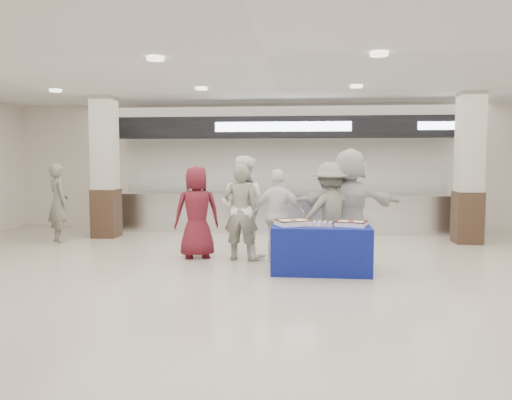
# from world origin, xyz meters

# --- Properties ---
(ground) EXTENTS (14.00, 14.00, 0.00)m
(ground) POSITION_xyz_m (0.00, 0.00, 0.00)
(ground) COLOR beige
(ground) RESTS_ON ground
(serving_line) EXTENTS (8.70, 0.85, 2.80)m
(serving_line) POSITION_xyz_m (0.00, 5.40, 1.16)
(serving_line) COLOR silver
(serving_line) RESTS_ON ground
(column_left) EXTENTS (0.55, 0.55, 3.20)m
(column_left) POSITION_xyz_m (-4.00, 4.20, 1.53)
(column_left) COLOR #352318
(column_left) RESTS_ON ground
(column_right) EXTENTS (0.55, 0.55, 3.20)m
(column_right) POSITION_xyz_m (4.00, 4.20, 1.53)
(column_right) COLOR #352318
(column_right) RESTS_ON ground
(display_table) EXTENTS (1.55, 0.78, 0.75)m
(display_table) POSITION_xyz_m (0.81, 1.10, 0.38)
(display_table) COLOR navy
(display_table) RESTS_ON ground
(sheet_cake_left) EXTENTS (0.63, 0.57, 0.10)m
(sheet_cake_left) POSITION_xyz_m (0.37, 1.12, 0.80)
(sheet_cake_left) COLOR white
(sheet_cake_left) RESTS_ON display_table
(sheet_cake_right) EXTENTS (0.53, 0.46, 0.10)m
(sheet_cake_right) POSITION_xyz_m (1.27, 1.12, 0.80)
(sheet_cake_right) COLOR white
(sheet_cake_right) RESTS_ON display_table
(cupcake_tray) EXTENTS (0.46, 0.36, 0.07)m
(cupcake_tray) POSITION_xyz_m (0.77, 1.06, 0.78)
(cupcake_tray) COLOR #B8B8BD
(cupcake_tray) RESTS_ON display_table
(civilian_maroon) EXTENTS (0.95, 0.77, 1.68)m
(civilian_maroon) POSITION_xyz_m (-1.40, 2.06, 0.84)
(civilian_maroon) COLOR maroon
(civilian_maroon) RESTS_ON ground
(soldier_a) EXTENTS (0.66, 0.46, 1.72)m
(soldier_a) POSITION_xyz_m (-0.58, 1.92, 0.86)
(soldier_a) COLOR slate
(soldier_a) RESTS_ON ground
(chef_tall) EXTENTS (1.10, 0.98, 1.86)m
(chef_tall) POSITION_xyz_m (-0.57, 2.15, 0.93)
(chef_tall) COLOR white
(chef_tall) RESTS_ON ground
(chef_short) EXTENTS (0.98, 0.47, 1.63)m
(chef_short) POSITION_xyz_m (0.09, 1.90, 0.81)
(chef_short) COLOR white
(chef_short) RESTS_ON ground
(soldier_b) EXTENTS (1.28, 1.01, 1.74)m
(soldier_b) POSITION_xyz_m (0.98, 1.83, 0.87)
(soldier_b) COLOR slate
(soldier_b) RESTS_ON ground
(civilian_white) EXTENTS (1.88, 0.74, 1.98)m
(civilian_white) POSITION_xyz_m (1.31, 1.95, 0.99)
(civilian_white) COLOR silver
(civilian_white) RESTS_ON ground
(soldier_bg) EXTENTS (0.73, 0.73, 1.71)m
(soldier_bg) POSITION_xyz_m (-4.75, 3.44, 0.86)
(soldier_bg) COLOR slate
(soldier_bg) RESTS_ON ground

